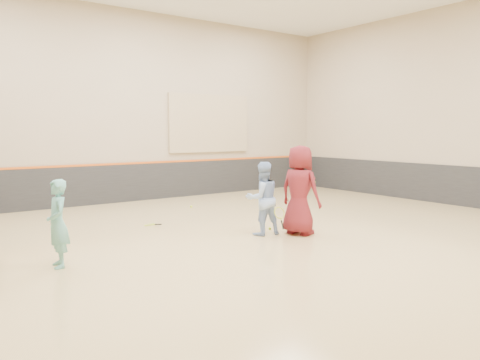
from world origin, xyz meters
TOP-DOWN VIEW (x-y plane):
  - room at (0.00, 0.00)m, footprint 15.04×12.04m
  - wainscot_back at (0.00, 5.97)m, footprint 14.90×0.04m
  - wainscot_right at (7.47, 0.00)m, footprint 0.04×11.90m
  - accent_stripe at (0.00, 5.96)m, footprint 14.90×0.03m
  - acoustic_panel at (2.80, 5.95)m, footprint 3.20×0.08m
  - girl at (-4.00, -0.15)m, footprint 0.39×0.56m
  - instructor at (0.25, -0.23)m, footprint 0.87×0.74m
  - young_man at (0.93, -0.66)m, footprint 0.82×1.07m
  - held_racket at (0.43, -0.57)m, footprint 0.27×0.27m
  - spare_racket at (-1.32, 2.12)m, footprint 0.60×0.60m
  - ball_under_racket at (0.69, 0.05)m, footprint 0.07×0.07m
  - ball_in_hand at (1.12, -0.89)m, footprint 0.07×0.07m
  - ball_beside_spare at (0.78, 3.78)m, footprint 0.07×0.07m

SIDE VIEW (x-z plane):
  - ball_under_racket at x=0.69m, z-range 0.00..0.07m
  - ball_beside_spare at x=0.78m, z-range 0.00..0.07m
  - spare_racket at x=-1.32m, z-range 0.00..0.11m
  - held_racket at x=0.43m, z-range 0.23..0.79m
  - wainscot_back at x=0.00m, z-range 0.00..1.20m
  - wainscot_right at x=7.47m, z-range 0.00..1.20m
  - girl at x=-4.00m, z-range 0.00..1.46m
  - instructor at x=0.25m, z-range 0.00..1.59m
  - room at x=0.00m, z-range -2.30..3.92m
  - young_man at x=0.93m, z-range 0.00..1.94m
  - ball_in_hand at x=1.12m, z-range 1.12..1.19m
  - accent_stripe at x=0.00m, z-range 1.19..1.25m
  - acoustic_panel at x=2.80m, z-range 1.50..3.50m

